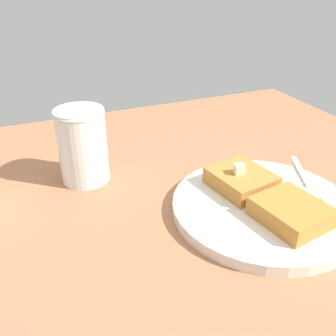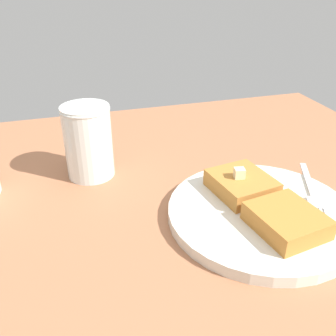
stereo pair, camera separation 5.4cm
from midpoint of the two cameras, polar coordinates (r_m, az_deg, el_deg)
name	(u,v)px [view 1 (the left image)]	position (r cm, az deg, el deg)	size (l,w,h in cm)	color
table_surface	(205,223)	(52.32, 2.64, -8.45)	(90.32, 90.32, 1.87)	#A36745
plate	(263,207)	(53.25, 11.43, -5.87)	(25.18, 25.18, 1.58)	silver
toast_slice_left	(241,180)	(55.09, 8.33, -1.90)	(8.56, 7.63, 2.53)	#B77833
toast_slice_middle	(291,212)	(49.57, 15.33, -6.61)	(8.56, 7.63, 2.53)	#BE7730
butter_pat_primary	(239,169)	(53.79, 7.99, -0.25)	(1.44, 1.29, 1.44)	beige
fork	(308,185)	(58.25, 18.16, -2.58)	(15.10, 8.09, 0.36)	silver
syrup_jar	(83,147)	(59.95, -15.42, 3.00)	(7.71, 7.71, 11.75)	#43210E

